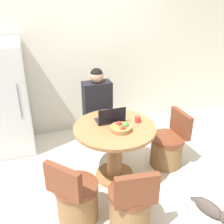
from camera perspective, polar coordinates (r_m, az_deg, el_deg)
ground_plane at (r=3.51m, az=0.15°, el=-15.35°), size 12.00×12.00×0.00m
wall_back at (r=4.34m, az=-6.84°, el=12.09°), size 7.00×0.06×2.60m
refrigerator at (r=4.06m, az=-22.27°, el=2.46°), size 0.65×0.65×1.68m
dining_table at (r=3.32m, az=0.55°, el=-6.96°), size 1.01×1.01×0.77m
chair_near_left_corner at (r=2.96m, az=-7.83°, el=-18.23°), size 0.54×0.54×0.79m
chair_right_side at (r=3.78m, az=12.06°, el=-7.57°), size 0.47×0.47×0.79m
chair_near_camera at (r=2.87m, az=4.11°, el=-19.71°), size 0.47×0.48×0.79m
person_seated at (r=3.84m, az=-3.36°, el=1.03°), size 0.40×0.37×1.31m
laptop at (r=3.28m, az=-0.31°, el=-1.46°), size 0.35×0.21×0.21m
fruit_bowl at (r=3.09m, az=2.01°, el=-3.43°), size 0.25×0.25×0.10m
coffee_cup at (r=3.29m, az=5.61°, el=-1.61°), size 0.07×0.07×0.08m
cat at (r=3.27m, az=20.75°, el=-19.12°), size 0.25×0.48×0.17m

